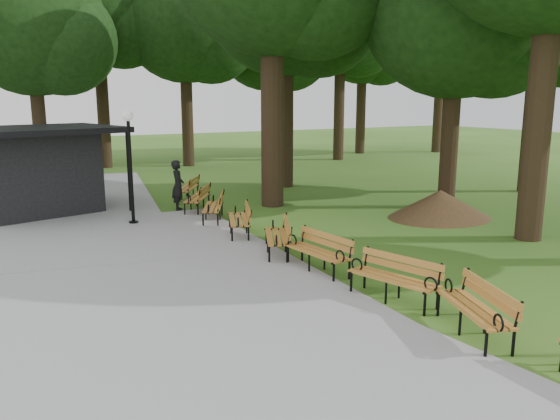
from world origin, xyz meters
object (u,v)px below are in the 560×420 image
bench_3 (393,279)px  bench_4 (317,252)px  person (178,186)px  bench_6 (239,220)px  lamp_post (129,144)px  bench_9 (187,188)px  lawn_tree_5 (539,17)px  bench_8 (197,198)px  bench_7 (213,207)px  bench_2 (474,309)px  kiosk (33,171)px  bench_5 (277,237)px  lawn_tree_1 (458,0)px  dirt_mound (440,204)px

bench_3 → bench_4: same height
person → bench_4: person is taller
person → bench_6: person is taller
lamp_post → bench_3: 9.47m
lamp_post → bench_6: bearing=-50.4°
bench_4 → bench_9: (0.40, 9.72, 0.00)m
lamp_post → lawn_tree_5: lawn_tree_5 is taller
bench_8 → bench_7: bearing=30.0°
bench_7 → lawn_tree_5: 14.86m
person → bench_9: (0.93, 1.74, -0.42)m
bench_6 → bench_8: (0.15, 3.74, 0.00)m
person → lamp_post: size_ratio=0.50×
bench_2 → lawn_tree_5: size_ratio=0.20×
bench_2 → bench_8: 11.67m
kiosk → bench_7: kiosk is taller
lamp_post → bench_9: 4.65m
bench_5 → bench_9: bearing=-158.7°
lamp_post → lawn_tree_1: size_ratio=0.34×
bench_5 → bench_2: bearing=30.6°
bench_8 → kiosk: bearing=-80.8°
bench_4 → bench_7: size_ratio=1.00×
bench_3 → dirt_mound: bearing=113.2°
bench_6 → bench_9: 5.87m
bench_9 → bench_7: bearing=25.0°
bench_3 → person: bearing=168.4°
bench_2 → lawn_tree_1: lawn_tree_1 is taller
bench_8 → bench_5: bearing=32.6°
dirt_mound → bench_2: size_ratio=1.54×
bench_5 → bench_8: bearing=-156.2°
kiosk → bench_6: (4.69, -5.96, -0.99)m
lamp_post → bench_4: lamp_post is taller
person → bench_5: size_ratio=0.91×
bench_3 → bench_6: bearing=167.8°
bench_4 → bench_6: (-0.14, 3.87, 0.00)m
bench_3 → bench_7: same height
dirt_mound → bench_9: size_ratio=1.54×
bench_6 → bench_7: size_ratio=1.00×
person → bench_2: size_ratio=0.91×
lawn_tree_5 → bench_7: bearing=175.9°
bench_4 → bench_9: size_ratio=1.00×
lamp_post → bench_9: size_ratio=1.81×
person → bench_7: 2.16m
bench_4 → bench_5: bearing=177.2°
lawn_tree_5 → lamp_post: bearing=173.9°
person → bench_8: bearing=-104.7°
bench_7 → lawn_tree_1: bearing=104.3°
bench_5 → lawn_tree_5: lawn_tree_5 is taller
lawn_tree_1 → person: bearing=155.3°
kiosk → bench_7: 6.23m
kiosk → person: bearing=-37.6°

